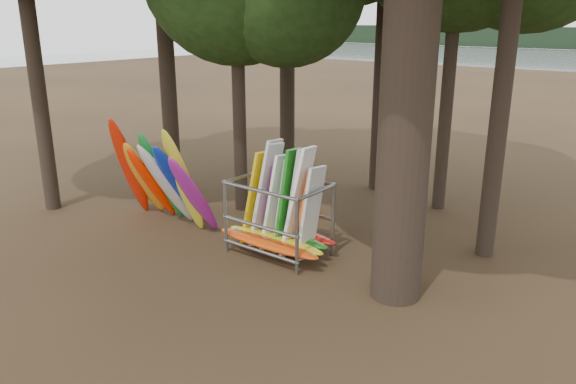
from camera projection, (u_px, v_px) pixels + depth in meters
The scene contains 3 objects.
ground at pixel (230, 252), 14.56m from camera, with size 120.00×120.00×0.00m, color #47331E.
kayak_row at pixel (163, 181), 16.04m from camera, with size 3.59×2.09×3.23m.
storage_rack at pixel (280, 219), 14.25m from camera, with size 3.16×1.55×2.91m.
Camera 1 is at (9.45, -9.67, 5.83)m, focal length 35.00 mm.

